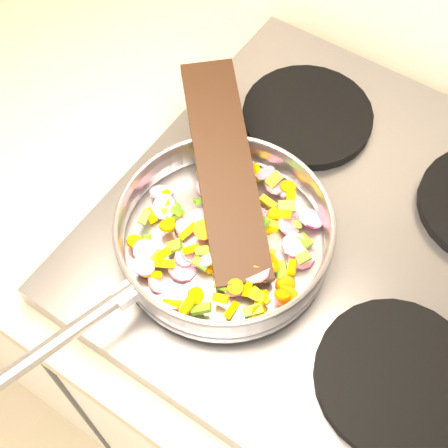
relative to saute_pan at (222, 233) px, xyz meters
The scene contains 7 objects.
cooktop 0.18m from the saute_pan, 43.13° to the left, with size 0.60×0.60×0.04m, color #939399.
grate_fl 0.05m from the saute_pan, 126.21° to the right, with size 0.19×0.19×0.02m, color black.
grate_fr 0.26m from the saute_pan, ahead, with size 0.19×0.19×0.02m, color black.
grate_bl 0.26m from the saute_pan, 94.67° to the left, with size 0.19×0.19×0.02m, color black.
saute_pan is the anchor object (origin of this frame).
vegetable_heap 0.01m from the saute_pan, 31.24° to the left, with size 0.25×0.24×0.05m.
wooden_spatula 0.09m from the saute_pan, 122.12° to the left, with size 0.31×0.07×0.01m, color black.
Camera 1 is at (-0.60, 1.24, 1.64)m, focal length 50.00 mm.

